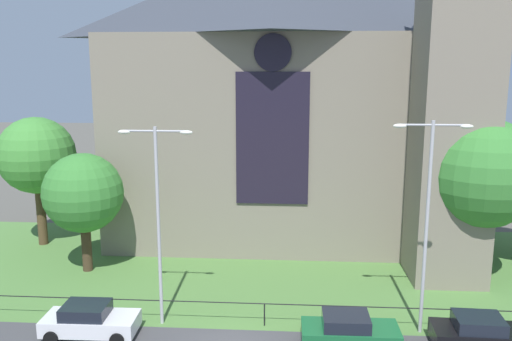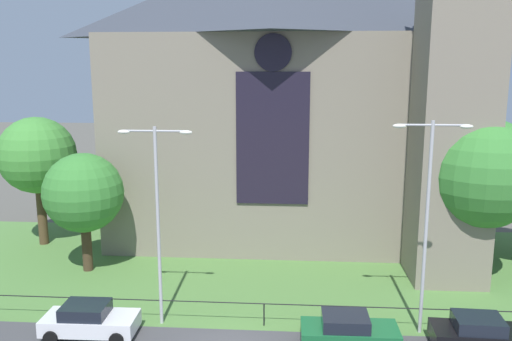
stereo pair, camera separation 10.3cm
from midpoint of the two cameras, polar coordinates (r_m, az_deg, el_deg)
name	(u,v)px [view 2 (the right image)]	position (r m, az deg, el deg)	size (l,w,h in m)	color
ground	(250,266)	(32.96, -0.57, -10.23)	(160.00, 160.00, 0.00)	#56544C
grass_verge	(247,279)	(31.11, -0.87, -11.56)	(120.00, 20.00, 0.01)	#517F3D
church_building	(287,92)	(37.12, 3.46, 8.45)	(23.20, 16.20, 26.00)	gray
iron_railing	(264,306)	(25.62, 0.99, -14.37)	(34.51, 0.07, 1.13)	black
tree_left_far	(37,156)	(38.24, -22.38, 1.47)	(5.12, 5.12, 8.74)	#4C3823
tree_right_near	(482,174)	(31.36, 23.24, -0.32)	(6.07, 6.07, 9.33)	brown
tree_left_near	(83,193)	(32.50, -17.97, -2.33)	(4.65, 4.65, 7.10)	#423021
streetlamp_near	(157,204)	(24.56, -10.44, -3.53)	(3.37, 0.26, 9.40)	#B2B2B7
streetlamp_far	(428,205)	(24.47, 18.09, -3.50)	(3.37, 0.26, 9.76)	#B2B2B7
parked_car_white	(89,320)	(26.00, -17.36, -15.09)	(4.23, 2.07, 1.51)	silver
parked_car_green	(348,331)	(24.31, 10.04, -16.67)	(4.22, 2.07, 1.51)	#196033
parked_car_black	(481,334)	(25.70, 23.15, -15.84)	(4.26, 2.15, 1.51)	black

